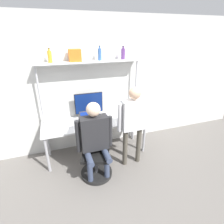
{
  "coord_description": "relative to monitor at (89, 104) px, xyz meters",
  "views": [
    {
      "loc": [
        -0.68,
        -2.67,
        2.34
      ],
      "look_at": [
        0.2,
        -0.07,
        1.1
      ],
      "focal_mm": 28.0,
      "sensor_mm": 36.0,
      "label": 1
    }
  ],
  "objects": [
    {
      "name": "ground_plane",
      "position": [
        0.07,
        -0.56,
        -1.04
      ],
      "size": [
        12.0,
        12.0,
        0.0
      ],
      "primitive_type": "plane",
      "color": "slate"
    },
    {
      "name": "desk",
      "position": [
        0.07,
        -0.2,
        -0.36
      ],
      "size": [
        2.05,
        0.7,
        0.75
      ],
      "color": "white",
      "rests_on": "ground_plane"
    },
    {
      "name": "bottle_amber",
      "position": [
        -0.62,
        0.01,
        0.95
      ],
      "size": [
        0.07,
        0.07,
        0.24
      ],
      "color": "gold",
      "rests_on": "shelf_unit"
    },
    {
      "name": "monitor",
      "position": [
        0.0,
        0.0,
        0.0
      ],
      "size": [
        0.57,
        0.21,
        0.52
      ],
      "color": "black",
      "rests_on": "desk"
    },
    {
      "name": "office_chair",
      "position": [
        -0.08,
        -0.8,
        -0.76
      ],
      "size": [
        0.58,
        0.58,
        0.91
      ],
      "color": "black",
      "rests_on": "ground_plane"
    },
    {
      "name": "wall_back",
      "position": [
        0.07,
        0.18,
        0.31
      ],
      "size": [
        8.0,
        0.06,
        2.7
      ],
      "color": "silver",
      "rests_on": "ground_plane"
    },
    {
      "name": "bottle_purple",
      "position": [
        0.72,
        0.01,
        0.95
      ],
      "size": [
        0.08,
        0.08,
        0.25
      ],
      "color": "#593372",
      "rests_on": "shelf_unit"
    },
    {
      "name": "person_standing",
      "position": [
        0.64,
        -0.75,
        -0.06
      ],
      "size": [
        0.6,
        0.21,
        1.54
      ],
      "color": "#4C473D",
      "rests_on": "ground_plane"
    },
    {
      "name": "laptop",
      "position": [
        -0.07,
        -0.27,
        -0.22
      ],
      "size": [
        0.33,
        0.25,
        0.24
      ],
      "color": "#333338",
      "rests_on": "desk"
    },
    {
      "name": "shelf_unit",
      "position": [
        0.07,
        0.01,
        0.57
      ],
      "size": [
        1.95,
        0.26,
        1.88
      ],
      "color": "silver",
      "rests_on": "ground_plane"
    },
    {
      "name": "cell_phone",
      "position": [
        0.21,
        -0.3,
        -0.28
      ],
      "size": [
        0.07,
        0.15,
        0.01
      ],
      "color": "#264C8C",
      "rests_on": "desk"
    },
    {
      "name": "person_seated",
      "position": [
        -0.09,
        -0.84,
        -0.22
      ],
      "size": [
        0.62,
        0.47,
        1.39
      ],
      "color": "#38425B",
      "rests_on": "ground_plane"
    },
    {
      "name": "bottle_blue",
      "position": [
        0.26,
        0.01,
        0.95
      ],
      "size": [
        0.07,
        0.07,
        0.26
      ],
      "color": "#335999",
      "rests_on": "shelf_unit"
    },
    {
      "name": "storage_box",
      "position": [
        -0.2,
        0.01,
        0.95
      ],
      "size": [
        0.21,
        0.17,
        0.21
      ],
      "color": "#D1661E",
      "rests_on": "shelf_unit"
    }
  ]
}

